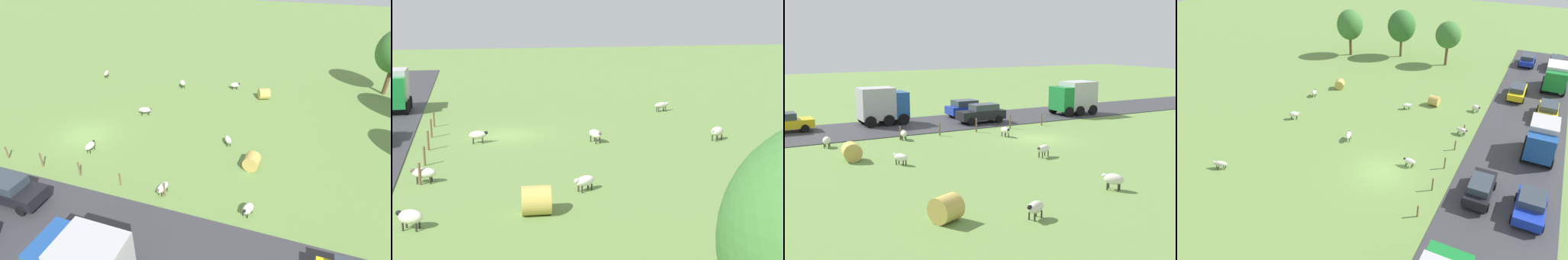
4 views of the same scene
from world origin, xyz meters
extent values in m
plane|color=#6B8E47|center=(0.00, 0.00, 0.00)|extent=(160.00, 160.00, 0.00)
ellipsoid|color=silver|center=(4.57, 14.65, 0.50)|extent=(1.04, 0.81, 0.53)
ellipsoid|color=black|center=(4.98, 14.50, 0.62)|extent=(0.31, 0.26, 0.20)
cylinder|color=#2D2823|center=(4.85, 14.70, 0.15)|extent=(0.07, 0.07, 0.30)
cylinder|color=#2D2823|center=(4.75, 14.43, 0.15)|extent=(0.07, 0.07, 0.30)
cylinder|color=#2D2823|center=(4.38, 14.87, 0.15)|extent=(0.07, 0.07, 0.30)
cylinder|color=#2D2823|center=(4.28, 14.60, 0.15)|extent=(0.07, 0.07, 0.30)
ellipsoid|color=silver|center=(1.89, 1.81, 0.51)|extent=(1.01, 0.52, 0.48)
ellipsoid|color=black|center=(1.41, 1.82, 0.62)|extent=(0.27, 0.19, 0.20)
cylinder|color=#2D2823|center=(1.61, 1.68, 0.17)|extent=(0.07, 0.07, 0.33)
cylinder|color=#2D2823|center=(1.62, 1.95, 0.17)|extent=(0.07, 0.07, 0.33)
cylinder|color=#2D2823|center=(2.15, 1.66, 0.17)|extent=(0.07, 0.07, 0.33)
cylinder|color=#2D2823|center=(2.16, 1.93, 0.17)|extent=(0.07, 0.07, 0.33)
ellipsoid|color=silver|center=(-12.26, 4.17, 0.57)|extent=(1.14, 1.00, 0.55)
ellipsoid|color=silver|center=(-11.86, 4.42, 0.69)|extent=(0.32, 0.29, 0.20)
cylinder|color=#2D2823|center=(-12.11, 4.44, 0.18)|extent=(0.07, 0.07, 0.36)
cylinder|color=#2D2823|center=(-11.95, 4.19, 0.18)|extent=(0.07, 0.07, 0.36)
cylinder|color=#2D2823|center=(-12.57, 4.15, 0.18)|extent=(0.07, 0.07, 0.36)
cylinder|color=#2D2823|center=(-12.41, 3.89, 0.18)|extent=(0.07, 0.07, 0.36)
ellipsoid|color=white|center=(-4.93, 3.13, 0.55)|extent=(0.80, 1.21, 0.48)
ellipsoid|color=brown|center=(-5.10, 3.64, 0.66)|extent=(0.25, 0.30, 0.20)
cylinder|color=#2D2823|center=(-5.15, 3.38, 0.18)|extent=(0.07, 0.07, 0.37)
cylinder|color=#2D2823|center=(-4.90, 3.46, 0.18)|extent=(0.07, 0.07, 0.37)
cylinder|color=#2D2823|center=(-4.96, 2.80, 0.18)|extent=(0.07, 0.07, 0.37)
cylinder|color=#2D2823|center=(-4.71, 2.88, 0.18)|extent=(0.07, 0.07, 0.37)
ellipsoid|color=white|center=(-2.45, 11.77, 0.47)|extent=(1.10, 0.87, 0.45)
ellipsoid|color=silver|center=(-2.03, 12.00, 0.57)|extent=(0.31, 0.28, 0.20)
cylinder|color=#2D2823|center=(-2.27, 12.01, 0.15)|extent=(0.07, 0.07, 0.30)
cylinder|color=#2D2823|center=(-2.15, 11.79, 0.15)|extent=(0.07, 0.07, 0.30)
cylinder|color=#2D2823|center=(-2.75, 11.74, 0.15)|extent=(0.07, 0.07, 0.30)
cylinder|color=#2D2823|center=(-2.64, 11.53, 0.15)|extent=(0.07, 0.07, 0.30)
ellipsoid|color=silver|center=(4.46, 9.09, 0.49)|extent=(1.15, 0.69, 0.48)
ellipsoid|color=brown|center=(4.96, 8.98, 0.60)|extent=(0.29, 0.23, 0.20)
cylinder|color=#2D2823|center=(4.78, 9.16, 0.16)|extent=(0.07, 0.07, 0.31)
cylinder|color=#2D2823|center=(4.73, 8.90, 0.16)|extent=(0.07, 0.07, 0.31)
cylinder|color=#2D2823|center=(4.20, 9.28, 0.16)|extent=(0.07, 0.07, 0.31)
cylinder|color=#2D2823|center=(4.15, 9.02, 0.16)|extent=(0.07, 0.07, 0.31)
ellipsoid|color=silver|center=(-13.66, 9.87, 0.51)|extent=(0.82, 1.06, 0.51)
ellipsoid|color=black|center=(-13.83, 10.29, 0.63)|extent=(0.26, 0.31, 0.20)
cylinder|color=#2D2823|center=(-13.89, 10.06, 0.16)|extent=(0.07, 0.07, 0.32)
cylinder|color=#2D2823|center=(-13.63, 10.17, 0.16)|extent=(0.07, 0.07, 0.32)
cylinder|color=#2D2823|center=(-13.70, 9.58, 0.16)|extent=(0.07, 0.07, 0.32)
cylinder|color=#2D2823|center=(-13.44, 9.68, 0.16)|extent=(0.07, 0.07, 0.32)
ellipsoid|color=beige|center=(-12.28, -5.77, 0.50)|extent=(1.26, 0.79, 0.45)
ellipsoid|color=silver|center=(-12.81, -5.94, 0.60)|extent=(0.30, 0.25, 0.20)
cylinder|color=#2D2823|center=(-12.55, -5.98, 0.16)|extent=(0.07, 0.07, 0.33)
cylinder|color=#2D2823|center=(-12.63, -5.75, 0.16)|extent=(0.07, 0.07, 0.33)
cylinder|color=#2D2823|center=(-11.94, -5.79, 0.16)|extent=(0.07, 0.07, 0.33)
cylinder|color=#2D2823|center=(-12.01, -5.55, 0.16)|extent=(0.07, 0.07, 0.33)
cylinder|color=tan|center=(-0.03, 14.09, 0.57)|extent=(1.21, 1.23, 1.14)
cylinder|color=tan|center=(-12.17, 13.29, 0.57)|extent=(1.47, 1.44, 1.13)
cylinder|color=brown|center=(-17.60, 25.48, 1.50)|extent=(0.42, 0.42, 3.00)
cylinder|color=brown|center=(4.65, -3.58, 0.50)|extent=(0.12, 0.12, 1.01)
cylinder|color=brown|center=(4.65, -0.36, 0.59)|extent=(0.12, 0.12, 1.18)
cylinder|color=brown|center=(4.65, 2.86, 0.56)|extent=(0.12, 0.12, 1.12)
cylinder|color=brown|center=(4.65, 6.07, 0.50)|extent=(0.12, 0.12, 1.00)
cylinder|color=brown|center=(4.65, 9.29, 0.51)|extent=(0.12, 0.12, 1.03)
cube|color=#1E4C99|center=(11.52, 6.93, 1.69)|extent=(2.30, 1.20, 2.30)
cylinder|color=black|center=(10.37, 6.93, 0.54)|extent=(0.30, 0.96, 0.96)
cylinder|color=black|center=(10.37, 8.25, 0.54)|extent=(0.30, 0.96, 0.96)
cube|color=black|center=(8.09, 0.55, 0.77)|extent=(1.73, 4.22, 0.78)
cube|color=#333D47|center=(8.09, 0.23, 1.44)|extent=(1.52, 2.32, 0.56)
cylinder|color=black|center=(7.22, 1.92, 0.38)|extent=(0.22, 0.64, 0.64)
cylinder|color=black|center=(8.95, 1.92, 0.38)|extent=(0.22, 0.64, 0.64)
cylinder|color=black|center=(7.22, -0.82, 0.38)|extent=(0.22, 0.64, 0.64)
camera|label=1|loc=(18.13, 15.92, 13.89)|focal=28.35mm
camera|label=2|loc=(2.39, 34.23, 7.77)|focal=50.81mm
camera|label=3|loc=(-29.77, 21.32, 7.47)|focal=45.29mm
camera|label=4|loc=(10.31, -21.74, 18.14)|focal=32.67mm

